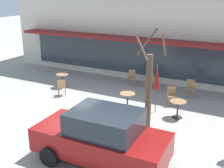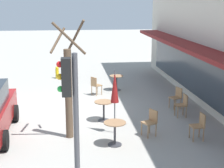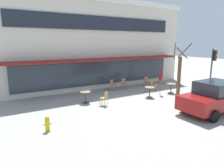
{
  "view_description": "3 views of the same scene",
  "coord_description": "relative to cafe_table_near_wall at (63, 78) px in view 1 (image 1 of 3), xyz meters",
  "views": [
    {
      "loc": [
        6.47,
        -9.2,
        5.19
      ],
      "look_at": [
        0.55,
        2.23,
        0.88
      ],
      "focal_mm": 45.0,
      "sensor_mm": 36.0,
      "label": 1
    },
    {
      "loc": [
        13.88,
        0.49,
        4.43
      ],
      "look_at": [
        -0.74,
        2.29,
        0.85
      ],
      "focal_mm": 55.0,
      "sensor_mm": 36.0,
      "label": 2
    },
    {
      "loc": [
        -7.75,
        -8.87,
        3.86
      ],
      "look_at": [
        -0.73,
        2.99,
        1.0
      ],
      "focal_mm": 32.0,
      "sensor_mm": 36.0,
      "label": 3
    }
  ],
  "objects": [
    {
      "name": "cafe_chair_1",
      "position": [
        6.67,
        1.8,
        0.01
      ],
      "size": [
        0.41,
        0.41,
        0.89
      ],
      "color": "#9E754C",
      "rests_on": "ground"
    },
    {
      "name": "patio_umbrella_green_folded",
      "position": [
        5.73,
        -0.85,
        1.11
      ],
      "size": [
        0.28,
        0.28,
        2.2
      ],
      "color": "#4C4C51",
      "rests_on": "ground"
    },
    {
      "name": "cafe_chair_3",
      "position": [
        3.3,
        2.11,
        0.01
      ],
      "size": [
        0.51,
        0.51,
        0.89
      ],
      "color": "#9E754C",
      "rests_on": "ground"
    },
    {
      "name": "cafe_chair_4",
      "position": [
        0.79,
        -1.13,
        0.01
      ],
      "size": [
        0.56,
        0.56,
        0.89
      ],
      "color": "#9E754C",
      "rests_on": "ground"
    },
    {
      "name": "cafe_chair_0",
      "position": [
        4.36,
        2.01,
        0.01
      ],
      "size": [
        0.41,
        0.41,
        0.89
      ],
      "color": "#9E754C",
      "rests_on": "ground"
    },
    {
      "name": "cafe_table_streetside",
      "position": [
        6.76,
        -0.98,
        0.0
      ],
      "size": [
        0.7,
        0.7,
        0.76
      ],
      "color": "#333338",
      "rests_on": "ground"
    },
    {
      "name": "building_facade",
      "position": [
        2.85,
        7.19,
        3.23
      ],
      "size": [
        17.68,
        9.1,
        7.5
      ],
      "color": "beige",
      "rests_on": "ground"
    },
    {
      "name": "parked_sedan",
      "position": [
        5.49,
        -5.29,
        0.36
      ],
      "size": [
        4.24,
        2.1,
        1.76
      ],
      "color": "maroon",
      "rests_on": "ground"
    },
    {
      "name": "cafe_chair_2",
      "position": [
        6.12,
        0.32,
        0.01
      ],
      "size": [
        0.54,
        0.54,
        0.89
      ],
      "color": "#9E754C",
      "rests_on": "ground"
    },
    {
      "name": "cafe_table_by_tree",
      "position": [
        4.47,
        -1.1,
        0.0
      ],
      "size": [
        0.7,
        0.7,
        0.76
      ],
      "color": "#333338",
      "rests_on": "ground"
    },
    {
      "name": "cafe_table_near_wall",
      "position": [
        0.0,
        0.0,
        0.0
      ],
      "size": [
        0.7,
        0.7,
        0.76
      ],
      "color": "#333338",
      "rests_on": "ground"
    },
    {
      "name": "ground_plane",
      "position": [
        2.85,
        -2.78,
        -0.52
      ],
      "size": [
        80.0,
        80.0,
        0.0
      ],
      "primitive_type": "plane",
      "color": "#9E9B93"
    },
    {
      "name": "street_tree",
      "position": [
        5.93,
        -2.38,
        1.18
      ],
      "size": [
        1.18,
        1.15,
        3.87
      ],
      "color": "brown",
      "rests_on": "ground"
    }
  ]
}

